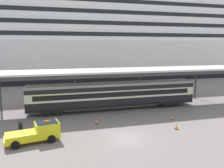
% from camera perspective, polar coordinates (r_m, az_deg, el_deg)
% --- Properties ---
extents(ground_plane, '(400.00, 400.00, 0.00)m').
position_cam_1_polar(ground_plane, '(24.82, 3.63, -13.22)').
color(ground_plane, slate).
extents(cruise_ship, '(122.93, 28.56, 40.89)m').
position_cam_1_polar(cruise_ship, '(73.59, -10.79, 12.52)').
color(cruise_ship, black).
rests_on(cruise_ship, ground).
extents(platform_canopy, '(43.67, 6.45, 6.02)m').
position_cam_1_polar(platform_canopy, '(34.70, 0.37, 3.17)').
color(platform_canopy, silver).
rests_on(platform_canopy, ground).
extents(train_carriage, '(25.30, 2.81, 4.11)m').
position_cam_1_polar(train_carriage, '(34.87, 0.53, -2.61)').
color(train_carriage, black).
rests_on(train_carriage, ground).
extents(service_truck, '(5.49, 2.99, 2.02)m').
position_cam_1_polar(service_truck, '(24.85, -17.87, -11.18)').
color(service_truck, yellow).
rests_on(service_truck, ground).
extents(traffic_cone_near, '(0.36, 0.36, 0.71)m').
position_cam_1_polar(traffic_cone_near, '(28.17, 15.63, -10.01)').
color(traffic_cone_near, black).
rests_on(traffic_cone_near, ground).
extents(traffic_cone_mid, '(0.36, 0.36, 0.61)m').
position_cam_1_polar(traffic_cone_mid, '(31.45, 14.71, -8.04)').
color(traffic_cone_mid, black).
rests_on(traffic_cone_mid, ground).
extents(traffic_cone_far, '(0.36, 0.36, 0.65)m').
position_cam_1_polar(traffic_cone_far, '(28.90, -3.79, -9.25)').
color(traffic_cone_far, black).
rests_on(traffic_cone_far, ground).
extents(quay_bollard, '(0.48, 0.48, 0.96)m').
position_cam_1_polar(quay_bollard, '(28.81, -21.66, -9.55)').
color(quay_bollard, black).
rests_on(quay_bollard, ground).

